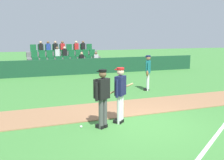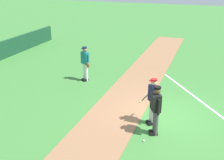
{
  "view_description": "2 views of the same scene",
  "coord_description": "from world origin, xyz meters",
  "views": [
    {
      "loc": [
        -3.62,
        -7.01,
        2.74
      ],
      "look_at": [
        -0.09,
        2.43,
        1.02
      ],
      "focal_mm": 42.16,
      "sensor_mm": 36.0,
      "label": 1
    },
    {
      "loc": [
        -9.64,
        -1.34,
        5.24
      ],
      "look_at": [
        0.28,
        2.23,
        1.16
      ],
      "focal_mm": 45.24,
      "sensor_mm": 36.0,
      "label": 2
    }
  ],
  "objects": [
    {
      "name": "ground_plane",
      "position": [
        0.0,
        0.0,
        0.0
      ],
      "size": [
        80.0,
        80.0,
        0.0
      ],
      "primitive_type": "plane",
      "color": "#42843A"
    },
    {
      "name": "infield_dirt_path",
      "position": [
        0.0,
        1.87,
        0.01
      ],
      "size": [
        28.0,
        2.11,
        0.03
      ],
      "primitive_type": "cube",
      "color": "#9E704C",
      "rests_on": "ground"
    },
    {
      "name": "foul_line_chalk",
      "position": [
        3.0,
        -0.5,
        0.01
      ],
      "size": [
        9.85,
        7.02,
        0.01
      ],
      "primitive_type": "cube",
      "rotation": [
        0.0,
        0.0,
        0.62
      ],
      "color": "white",
      "rests_on": "ground"
    },
    {
      "name": "batter_navy_jersey",
      "position": [
        -0.58,
        0.37,
        0.97
      ],
      "size": [
        0.72,
        0.69,
        1.76
      ],
      "color": "white",
      "rests_on": "ground"
    },
    {
      "name": "umpire_home_plate",
      "position": [
        -1.25,
        0.13,
        1.0
      ],
      "size": [
        0.54,
        0.44,
        1.76
      ],
      "color": "#4C4C4C",
      "rests_on": "ground"
    },
    {
      "name": "runner_teal_jersey",
      "position": [
        2.59,
        4.48,
        0.96
      ],
      "size": [
        0.44,
        0.61,
        1.76
      ],
      "color": "white",
      "rests_on": "ground"
    },
    {
      "name": "baseball",
      "position": [
        -1.85,
        0.35,
        0.04
      ],
      "size": [
        0.07,
        0.07,
        0.07
      ],
      "primitive_type": "sphere",
      "color": "white",
      "rests_on": "ground"
    }
  ]
}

